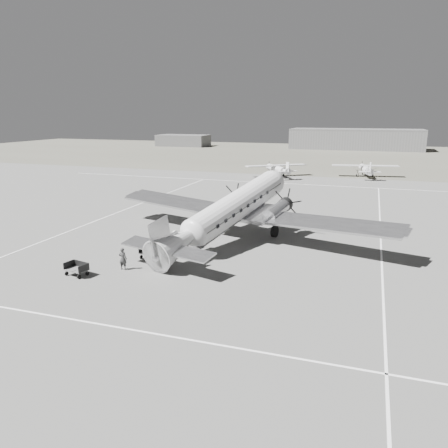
{
  "coord_description": "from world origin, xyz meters",
  "views": [
    {
      "loc": [
        10.57,
        -33.16,
        11.63
      ],
      "look_at": [
        -1.26,
        1.95,
        2.2
      ],
      "focal_mm": 35.0,
      "sensor_mm": 36.0,
      "label": 1
    }
  ],
  "objects_px": {
    "light_plane_right": "(365,170)",
    "baggage_cart_near": "(151,253)",
    "ground_crew": "(123,259)",
    "ramp_agent": "(155,246)",
    "light_plane_left": "(277,170)",
    "baggage_cart_far": "(77,269)",
    "hangar_main": "(355,139)",
    "dc3_airliner": "(231,212)",
    "shed_secondary": "(183,140)",
    "passenger": "(175,240)"
  },
  "relations": [
    {
      "from": "light_plane_right",
      "to": "baggage_cart_far",
      "type": "height_order",
      "value": "light_plane_right"
    },
    {
      "from": "ground_crew",
      "to": "passenger",
      "type": "distance_m",
      "value": 6.15
    },
    {
      "from": "shed_secondary",
      "to": "passenger",
      "type": "distance_m",
      "value": 125.15
    },
    {
      "from": "shed_secondary",
      "to": "baggage_cart_far",
      "type": "relative_size",
      "value": 10.39
    },
    {
      "from": "baggage_cart_near",
      "to": "ramp_agent",
      "type": "height_order",
      "value": "ramp_agent"
    },
    {
      "from": "baggage_cart_near",
      "to": "passenger",
      "type": "distance_m",
      "value": 3.1
    },
    {
      "from": "baggage_cart_near",
      "to": "ramp_agent",
      "type": "xyz_separation_m",
      "value": [
        0.15,
        0.54,
        0.46
      ]
    },
    {
      "from": "shed_secondary",
      "to": "ramp_agent",
      "type": "bearing_deg",
      "value": -67.25
    },
    {
      "from": "dc3_airliner",
      "to": "ramp_agent",
      "type": "bearing_deg",
      "value": -111.18
    },
    {
      "from": "dc3_airliner",
      "to": "light_plane_right",
      "type": "relative_size",
      "value": 2.47
    },
    {
      "from": "baggage_cart_near",
      "to": "passenger",
      "type": "bearing_deg",
      "value": 84.53
    },
    {
      "from": "ground_crew",
      "to": "ramp_agent",
      "type": "relative_size",
      "value": 0.89
    },
    {
      "from": "light_plane_left",
      "to": "baggage_cart_near",
      "type": "distance_m",
      "value": 50.57
    },
    {
      "from": "light_plane_left",
      "to": "baggage_cart_near",
      "type": "bearing_deg",
      "value": -125.59
    },
    {
      "from": "hangar_main",
      "to": "light_plane_left",
      "type": "bearing_deg",
      "value": -98.77
    },
    {
      "from": "ground_crew",
      "to": "ramp_agent",
      "type": "height_order",
      "value": "ramp_agent"
    },
    {
      "from": "dc3_airliner",
      "to": "hangar_main",
      "type": "bearing_deg",
      "value": 102.34
    },
    {
      "from": "hangar_main",
      "to": "baggage_cart_far",
      "type": "distance_m",
      "value": 128.78
    },
    {
      "from": "light_plane_left",
      "to": "ground_crew",
      "type": "relative_size",
      "value": 6.91
    },
    {
      "from": "ground_crew",
      "to": "passenger",
      "type": "relative_size",
      "value": 1.01
    },
    {
      "from": "light_plane_right",
      "to": "passenger",
      "type": "bearing_deg",
      "value": -116.56
    },
    {
      "from": "dc3_airliner",
      "to": "ground_crew",
      "type": "relative_size",
      "value": 17.36
    },
    {
      "from": "shed_secondary",
      "to": "light_plane_left",
      "type": "height_order",
      "value": "shed_secondary"
    },
    {
      "from": "baggage_cart_near",
      "to": "light_plane_right",
      "type": "bearing_deg",
      "value": 84.14
    },
    {
      "from": "baggage_cart_near",
      "to": "ground_crew",
      "type": "distance_m",
      "value": 3.09
    },
    {
      "from": "light_plane_right",
      "to": "dc3_airliner",
      "type": "bearing_deg",
      "value": -113.39
    },
    {
      "from": "shed_secondary",
      "to": "ground_crew",
      "type": "relative_size",
      "value": 10.37
    },
    {
      "from": "hangar_main",
      "to": "ramp_agent",
      "type": "bearing_deg",
      "value": -95.07
    },
    {
      "from": "ramp_agent",
      "to": "dc3_airliner",
      "type": "bearing_deg",
      "value": -11.02
    },
    {
      "from": "light_plane_left",
      "to": "baggage_cart_far",
      "type": "height_order",
      "value": "light_plane_left"
    },
    {
      "from": "shed_secondary",
      "to": "baggage_cart_near",
      "type": "relative_size",
      "value": 9.81
    },
    {
      "from": "light_plane_right",
      "to": "baggage_cart_far",
      "type": "xyz_separation_m",
      "value": [
        -19.02,
        -60.38,
        -0.78
      ]
    },
    {
      "from": "hangar_main",
      "to": "baggage_cart_near",
      "type": "xyz_separation_m",
      "value": [
        -10.99,
        -122.77,
        -2.78
      ]
    },
    {
      "from": "light_plane_right",
      "to": "baggage_cart_far",
      "type": "bearing_deg",
      "value": -118.21
    },
    {
      "from": "hangar_main",
      "to": "passenger",
      "type": "relative_size",
      "value": 24.39
    },
    {
      "from": "ground_crew",
      "to": "ramp_agent",
      "type": "xyz_separation_m",
      "value": [
        0.97,
        3.5,
        0.11
      ]
    },
    {
      "from": "hangar_main",
      "to": "ground_crew",
      "type": "distance_m",
      "value": 126.3
    },
    {
      "from": "passenger",
      "to": "light_plane_right",
      "type": "bearing_deg",
      "value": -28.0
    },
    {
      "from": "hangar_main",
      "to": "ramp_agent",
      "type": "height_order",
      "value": "hangar_main"
    },
    {
      "from": "hangar_main",
      "to": "shed_secondary",
      "type": "relative_size",
      "value": 2.33
    },
    {
      "from": "hangar_main",
      "to": "light_plane_right",
      "type": "distance_m",
      "value": 67.75
    },
    {
      "from": "passenger",
      "to": "light_plane_left",
      "type": "bearing_deg",
      "value": -11.01
    },
    {
      "from": "light_plane_left",
      "to": "baggage_cart_far",
      "type": "distance_m",
      "value": 55.84
    },
    {
      "from": "dc3_airliner",
      "to": "passenger",
      "type": "relative_size",
      "value": 17.5
    },
    {
      "from": "light_plane_right",
      "to": "baggage_cart_near",
      "type": "bearing_deg",
      "value": -116.54
    },
    {
      "from": "dc3_airliner",
      "to": "light_plane_right",
      "type": "distance_m",
      "value": 49.72
    },
    {
      "from": "baggage_cart_near",
      "to": "baggage_cart_far",
      "type": "distance_m",
      "value": 6.19
    },
    {
      "from": "dc3_airliner",
      "to": "ramp_agent",
      "type": "relative_size",
      "value": 15.44
    },
    {
      "from": "hangar_main",
      "to": "light_plane_right",
      "type": "relative_size",
      "value": 3.45
    },
    {
      "from": "light_plane_right",
      "to": "ramp_agent",
      "type": "height_order",
      "value": "light_plane_right"
    }
  ]
}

